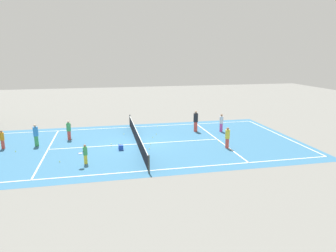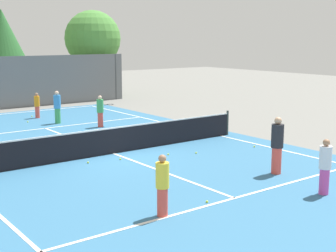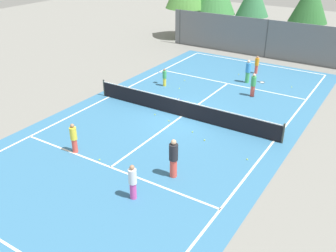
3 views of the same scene
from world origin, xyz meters
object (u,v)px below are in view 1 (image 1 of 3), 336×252
object	(u,v)px
player_0	(36,135)
tennis_ball_3	(157,127)
tennis_ball_6	(219,142)
tennis_ball_11	(60,162)
tennis_ball_0	(111,144)
tennis_ball_8	(35,136)
player_4	(227,137)
player_2	(85,154)
ball_crate	(121,147)
tennis_ball_13	(124,134)
tennis_ball_5	(111,146)
tennis_ball_10	(151,144)
player_1	(196,121)
player_6	(221,123)
tennis_ball_9	(16,151)
tennis_ball_7	(149,149)
tennis_ball_12	(153,137)
player_5	(69,130)
player_3	(2,139)
tennis_ball_2	(86,157)
tennis_ball_4	(156,134)

from	to	relation	value
player_0	tennis_ball_3	bearing A→B (deg)	-68.11
tennis_ball_6	tennis_ball_11	world-z (taller)	same
tennis_ball_0	tennis_ball_8	size ratio (longest dim) A/B	1.00
player_0	player_4	xyz separation A→B (m)	(-3.41, -13.60, -0.06)
player_2	ball_crate	distance (m)	3.41
tennis_ball_13	tennis_ball_5	bearing A→B (deg)	160.28
player_0	tennis_ball_5	bearing A→B (deg)	-103.78
tennis_ball_8	tennis_ball_5	bearing A→B (deg)	-125.24
tennis_ball_8	tennis_ball_10	bearing A→B (deg)	-115.77
player_1	tennis_ball_8	distance (m)	13.62
player_4	tennis_ball_13	distance (m)	8.92
player_6	tennis_ball_10	distance (m)	7.16
tennis_ball_9	tennis_ball_10	size ratio (longest dim) A/B	1.00
tennis_ball_6	tennis_ball_7	xyz separation A→B (m)	(-0.60, 5.51, 0.00)
tennis_ball_13	tennis_ball_12	bearing A→B (deg)	-125.56
player_5	tennis_ball_10	world-z (taller)	player_5
player_0	tennis_ball_11	size ratio (longest dim) A/B	25.15
tennis_ball_7	tennis_ball_11	world-z (taller)	same
player_2	player_3	bearing A→B (deg)	53.14
tennis_ball_2	tennis_ball_10	distance (m)	5.08
player_1	ball_crate	size ratio (longest dim) A/B	4.05
tennis_ball_11	player_5	bearing A→B (deg)	-1.26
player_6	tennis_ball_2	size ratio (longest dim) A/B	23.69
tennis_ball_3	tennis_ball_11	xyz separation A→B (m)	(-7.90, 7.71, 0.00)
player_5	tennis_ball_9	distance (m)	4.22
tennis_ball_7	tennis_ball_11	distance (m)	6.13
player_3	tennis_ball_2	distance (m)	6.80
player_1	player_6	distance (m)	2.24
player_2	tennis_ball_8	world-z (taller)	player_2
tennis_ball_2	player_2	bearing A→B (deg)	-178.09
tennis_ball_13	tennis_ball_9	bearing A→B (deg)	112.00
tennis_ball_2	tennis_ball_4	world-z (taller)	same
tennis_ball_2	tennis_ball_8	world-z (taller)	same
player_3	tennis_ball_10	size ratio (longest dim) A/B	20.78
ball_crate	tennis_ball_2	size ratio (longest dim) A/B	6.86
tennis_ball_7	tennis_ball_10	distance (m)	1.17
player_5	tennis_ball_5	bearing A→B (deg)	-129.08
tennis_ball_11	tennis_ball_0	bearing A→B (deg)	-45.93
tennis_ball_0	tennis_ball_12	xyz separation A→B (m)	(1.17, -3.37, 0.00)
ball_crate	tennis_ball_9	bearing A→B (deg)	81.63
player_0	player_6	xyz separation A→B (m)	(1.15, -14.96, -0.05)
player_6	tennis_ball_2	world-z (taller)	player_6
tennis_ball_8	tennis_ball_9	size ratio (longest dim) A/B	1.00
player_6	player_1	bearing A→B (deg)	75.70
player_1	player_2	size ratio (longest dim) A/B	1.46
player_1	player_4	distance (m)	5.18
player_5	tennis_ball_6	bearing A→B (deg)	-105.59
player_3	tennis_ball_8	bearing A→B (deg)	-25.48
ball_crate	tennis_ball_9	xyz separation A→B (m)	(1.06, 7.24, -0.15)
player_4	tennis_ball_6	distance (m)	1.68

